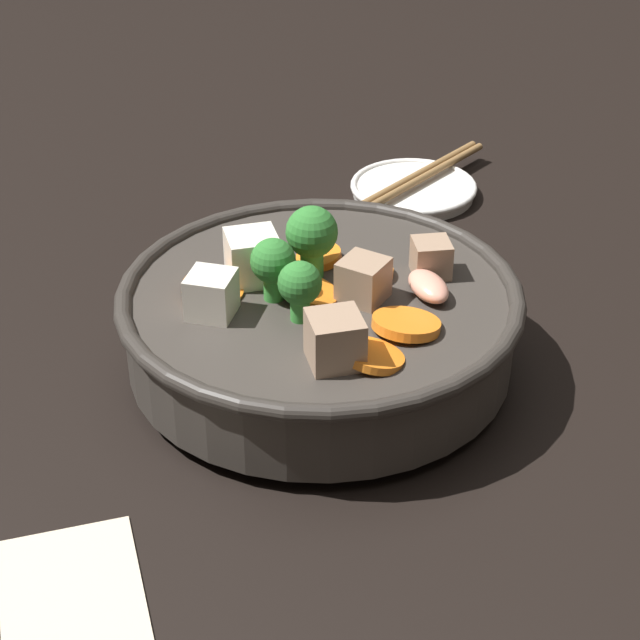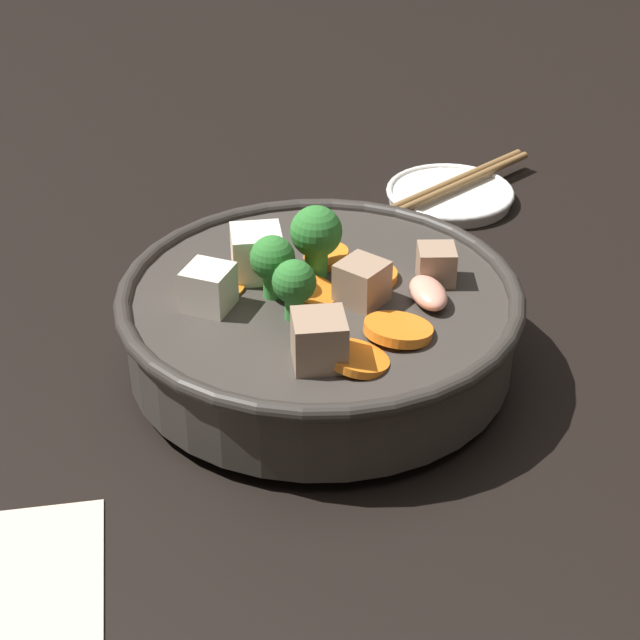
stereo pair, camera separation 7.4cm
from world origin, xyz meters
TOP-DOWN VIEW (x-y plane):
  - ground_plane at (0.00, 0.00)m, footprint 3.00×3.00m
  - stirfry_bowl at (0.00, -0.00)m, footprint 0.28×0.28m
  - side_saucer at (-0.18, 0.24)m, footprint 0.12×0.12m
  - napkin at (0.09, -0.24)m, footprint 0.13×0.11m
  - chopsticks_pair at (-0.18, 0.24)m, footprint 0.06×0.21m

SIDE VIEW (x-z plane):
  - ground_plane at x=0.00m, z-range 0.00..0.00m
  - napkin at x=0.09m, z-range 0.00..0.00m
  - side_saucer at x=-0.18m, z-range 0.00..0.01m
  - chopsticks_pair at x=-0.18m, z-range 0.01..0.02m
  - stirfry_bowl at x=0.00m, z-range -0.01..0.10m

